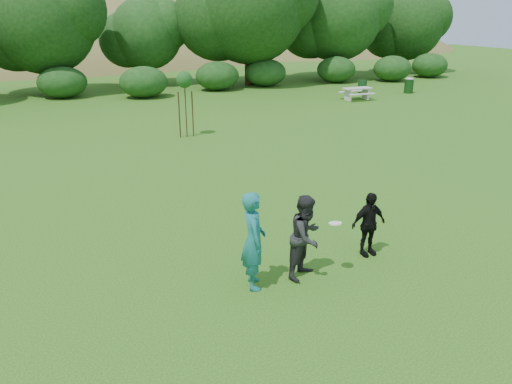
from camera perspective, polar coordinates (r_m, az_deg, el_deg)
ground at (r=10.24m, az=6.64°, el=-11.14°), size 120.00×120.00×0.00m
player_teal at (r=9.88m, az=-0.29°, el=-5.55°), size 0.64×0.83×2.03m
player_grey at (r=10.36m, az=5.77°, el=-5.09°), size 1.10×1.04×1.79m
player_black at (r=11.54m, az=12.74°, el=-3.60°), size 0.89×0.40×1.50m
trash_can_near at (r=35.11m, az=12.04°, el=11.67°), size 0.60×0.60×0.90m
frisbee at (r=10.30m, az=9.05°, el=-3.55°), size 0.27×0.27×0.06m
sapling at (r=22.11m, az=-8.18°, el=12.38°), size 0.70×0.70×2.85m
picnic_table at (r=32.47m, az=11.48°, el=11.18°), size 1.80×1.48×0.76m
trash_can_lidded at (r=36.13m, az=17.08°, el=11.61°), size 0.60×0.60×1.05m
hillside at (r=78.05m, az=-19.47°, el=6.08°), size 150.00×72.00×52.00m
tree_row at (r=37.06m, az=-11.48°, el=19.00°), size 53.92×10.38×9.62m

